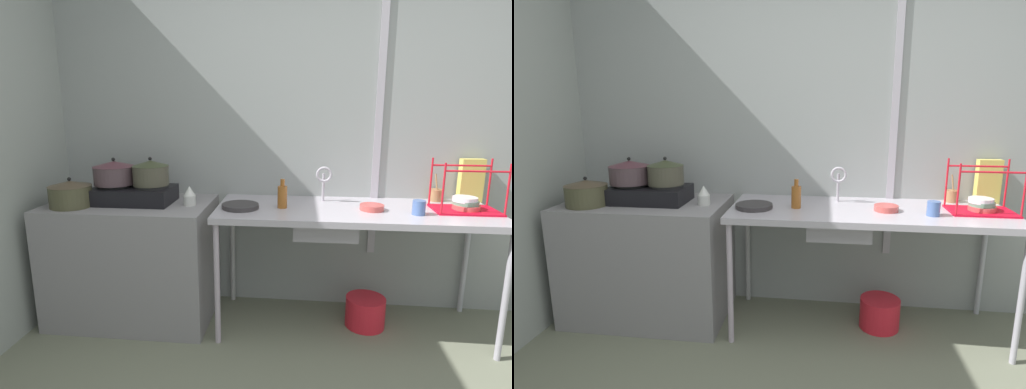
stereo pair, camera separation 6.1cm
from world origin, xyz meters
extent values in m
cube|color=gray|center=(0.00, 1.87, 1.39)|extent=(4.88, 0.10, 2.78)
cube|color=#AFA8B2|center=(0.25, 1.81, 1.53)|extent=(0.05, 0.01, 2.22)
cube|color=gray|center=(-1.42, 1.49, 0.41)|extent=(1.09, 0.66, 0.83)
cube|color=#AFA8B2|center=(0.07, 1.49, 0.81)|extent=(1.76, 0.66, 0.04)
cylinder|color=#B5A5B4|center=(-0.77, 1.19, 0.39)|extent=(0.04, 0.04, 0.79)
cylinder|color=#ACA8B4|center=(0.91, 1.19, 0.39)|extent=(0.04, 0.04, 0.79)
cylinder|color=#ABAAAB|center=(-0.77, 1.78, 0.39)|extent=(0.04, 0.04, 0.79)
cylinder|color=#AEAFB8|center=(0.91, 1.78, 0.39)|extent=(0.04, 0.04, 0.79)
cube|color=black|center=(-1.39, 1.49, 0.88)|extent=(0.53, 0.33, 0.11)
cylinder|color=black|center=(-1.52, 1.49, 0.94)|extent=(0.22, 0.22, 0.02)
cylinder|color=black|center=(-1.26, 1.49, 0.94)|extent=(0.22, 0.22, 0.02)
cylinder|color=#49383D|center=(-1.52, 1.49, 1.01)|extent=(0.27, 0.27, 0.12)
cone|color=#532D36|center=(-1.52, 1.49, 1.09)|extent=(0.28, 0.28, 0.04)
sphere|color=black|center=(-1.52, 1.49, 1.12)|extent=(0.02, 0.02, 0.02)
cylinder|color=#444234|center=(-1.26, 1.49, 1.02)|extent=(0.24, 0.24, 0.13)
cone|color=#393F27|center=(-1.26, 1.49, 1.10)|extent=(0.24, 0.24, 0.04)
sphere|color=black|center=(-1.26, 1.49, 1.13)|extent=(0.02, 0.02, 0.02)
cylinder|color=#48462F|center=(-1.75, 1.34, 0.90)|extent=(0.26, 0.26, 0.14)
cone|color=brown|center=(-1.75, 1.34, 0.98)|extent=(0.27, 0.27, 0.03)
sphere|color=black|center=(-1.75, 1.34, 1.01)|extent=(0.02, 0.02, 0.02)
cylinder|color=silver|center=(-0.99, 1.46, 0.86)|extent=(0.08, 0.08, 0.07)
cone|color=silver|center=(-0.99, 1.46, 0.93)|extent=(0.08, 0.08, 0.06)
cube|color=#AFA8B2|center=(-0.11, 1.46, 0.74)|extent=(0.39, 0.37, 0.17)
cylinder|color=#AFA8B2|center=(-0.11, 1.68, 0.92)|extent=(0.02, 0.02, 0.19)
torus|color=#AFA8B2|center=(-0.11, 1.63, 1.02)|extent=(0.11, 0.02, 0.11)
cylinder|color=#312E2F|center=(-0.65, 1.41, 0.84)|extent=(0.24, 0.24, 0.03)
cylinder|color=red|center=(0.57, 1.38, 0.99)|extent=(0.01, 0.01, 0.32)
cylinder|color=red|center=(0.93, 1.38, 0.99)|extent=(0.01, 0.01, 0.32)
cylinder|color=red|center=(0.57, 1.61, 0.99)|extent=(0.01, 0.01, 0.32)
cylinder|color=red|center=(0.93, 1.61, 0.99)|extent=(0.01, 0.01, 0.32)
cylinder|color=red|center=(0.75, 1.38, 1.10)|extent=(0.36, 0.01, 0.01)
cylinder|color=red|center=(0.75, 1.61, 1.10)|extent=(0.36, 0.01, 0.01)
cube|color=red|center=(0.75, 1.49, 0.83)|extent=(0.38, 0.26, 0.01)
cylinder|color=#C54947|center=(0.76, 1.49, 0.85)|extent=(0.16, 0.16, 0.03)
cylinder|color=slate|center=(0.76, 1.50, 0.88)|extent=(0.15, 0.15, 0.03)
cylinder|color=white|center=(0.75, 1.50, 0.90)|extent=(0.15, 0.15, 0.03)
cylinder|color=#4B68A6|center=(0.44, 1.37, 0.87)|extent=(0.08, 0.08, 0.09)
cylinder|color=#C54C47|center=(0.18, 1.45, 0.84)|extent=(0.15, 0.15, 0.04)
cylinder|color=#965520|center=(-0.38, 1.45, 0.90)|extent=(0.06, 0.06, 0.14)
cylinder|color=#965520|center=(-0.38, 1.45, 0.99)|extent=(0.03, 0.03, 0.05)
cube|color=#D8C658|center=(0.88, 1.77, 0.97)|extent=(0.16, 0.07, 0.29)
cylinder|color=#9D6D45|center=(0.66, 1.76, 0.87)|extent=(0.08, 0.08, 0.08)
cylinder|color=olive|center=(0.66, 1.76, 0.93)|extent=(0.03, 0.05, 0.16)
cylinder|color=red|center=(0.19, 1.50, 0.10)|extent=(0.26, 0.26, 0.20)
camera|label=1|loc=(-0.28, -1.07, 1.47)|focal=28.36mm
camera|label=2|loc=(-0.21, -1.07, 1.47)|focal=28.36mm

